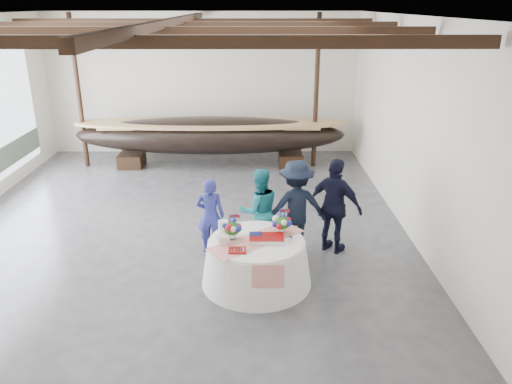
{
  "coord_description": "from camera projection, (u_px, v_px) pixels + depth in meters",
  "views": [
    {
      "loc": [
        1.62,
        -10.38,
        4.73
      ],
      "look_at": [
        1.68,
        -1.12,
        1.21
      ],
      "focal_mm": 35.0,
      "sensor_mm": 36.0,
      "label": 1
    }
  ],
  "objects": [
    {
      "name": "guest_woman_teal",
      "position": [
        259.0,
        211.0,
        9.9
      ],
      "size": [
        0.99,
        0.85,
        1.74
      ],
      "primitive_type": "imported",
      "rotation": [
        0.0,
        0.0,
        3.4
      ],
      "color": "teal",
      "rests_on": "ground"
    },
    {
      "name": "wall_back",
      "position": [
        203.0,
        85.0,
        16.19
      ],
      "size": [
        10.0,
        0.02,
        4.5
      ],
      "primitive_type": "cube",
      "color": "silver",
      "rests_on": "ground"
    },
    {
      "name": "guest_woman_blue",
      "position": [
        210.0,
        215.0,
        9.91
      ],
      "size": [
        0.59,
        0.41,
        1.56
      ],
      "primitive_type": "imported",
      "rotation": [
        0.0,
        0.0,
        3.08
      ],
      "color": "navy",
      "rests_on": "ground"
    },
    {
      "name": "wall_right",
      "position": [
        411.0,
        127.0,
        10.61
      ],
      "size": [
        0.02,
        12.0,
        4.5
      ],
      "primitive_type": "cube",
      "color": "silver",
      "rests_on": "ground"
    },
    {
      "name": "tabletop_items",
      "position": [
        255.0,
        230.0,
        8.78
      ],
      "size": [
        1.76,
        1.57,
        0.4
      ],
      "color": "red",
      "rests_on": "banquet_table"
    },
    {
      "name": "ceiling",
      "position": [
        170.0,
        16.0,
        9.78
      ],
      "size": [
        10.0,
        12.0,
        0.01
      ],
      "primitive_type": "cube",
      "color": "white",
      "rests_on": "wall_back"
    },
    {
      "name": "longboat_display",
      "position": [
        210.0,
        135.0,
        15.13
      ],
      "size": [
        8.17,
        1.63,
        1.53
      ],
      "color": "black",
      "rests_on": "ground"
    },
    {
      "name": "guest_man_left",
      "position": [
        296.0,
        207.0,
        9.87
      ],
      "size": [
        1.34,
        0.92,
        1.9
      ],
      "primitive_type": "imported",
      "rotation": [
        0.0,
        0.0,
        3.33
      ],
      "color": "black",
      "rests_on": "ground"
    },
    {
      "name": "wall_front",
      "position": [
        91.0,
        269.0,
        4.97
      ],
      "size": [
        10.0,
        0.02,
        4.5
      ],
      "primitive_type": "cube",
      "color": "silver",
      "rests_on": "ground"
    },
    {
      "name": "guest_man_right",
      "position": [
        335.0,
        206.0,
        9.84
      ],
      "size": [
        1.2,
        1.06,
        1.95
      ],
      "primitive_type": "imported",
      "rotation": [
        0.0,
        0.0,
        2.51
      ],
      "color": "black",
      "rests_on": "ground"
    },
    {
      "name": "floor",
      "position": [
        182.0,
        224.0,
        11.38
      ],
      "size": [
        10.0,
        12.0,
        0.01
      ],
      "primitive_type": "cube",
      "color": "#3D3D42",
      "rests_on": "ground"
    },
    {
      "name": "pavilion_structure",
      "position": [
        177.0,
        39.0,
        10.67
      ],
      "size": [
        9.8,
        11.76,
        4.5
      ],
      "color": "black",
      "rests_on": "ground"
    },
    {
      "name": "banquet_table",
      "position": [
        257.0,
        261.0,
        8.88
      ],
      "size": [
        1.97,
        1.97,
        0.84
      ],
      "color": "white",
      "rests_on": "ground"
    }
  ]
}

